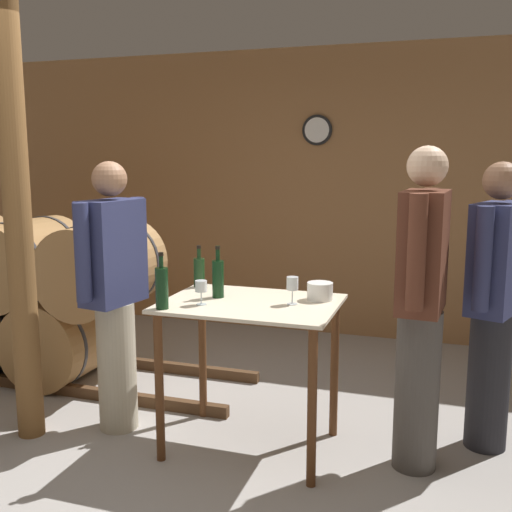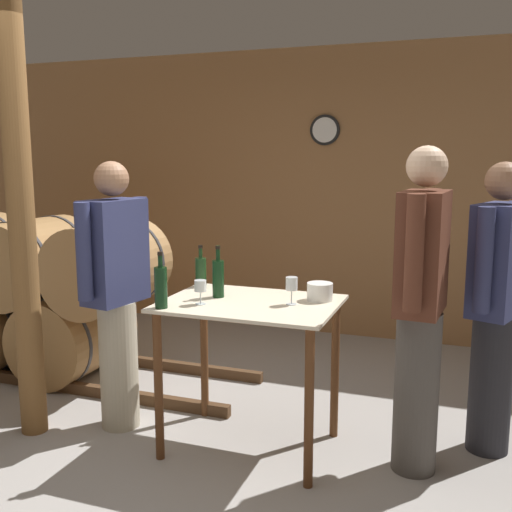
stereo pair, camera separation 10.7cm
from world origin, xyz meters
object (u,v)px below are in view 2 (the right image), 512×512
at_px(ice_bucket, 320,292).
at_px(wine_glass_near_left, 200,287).
at_px(wine_bottle_far_left, 201,271).
at_px(wine_glass_near_center, 292,285).
at_px(person_visitor_with_scarf, 116,290).
at_px(person_visitor_bearded, 420,304).
at_px(person_host, 496,303).
at_px(wine_bottle_center, 218,277).
at_px(wooden_post, 21,218).
at_px(wine_bottle_left, 161,286).

bearing_deg(ice_bucket, wine_glass_near_left, -152.36).
xyz_separation_m(wine_bottle_far_left, wine_glass_near_center, (0.68, -0.25, 0.01)).
bearing_deg(person_visitor_with_scarf, wine_bottle_far_left, 32.94).
distance_m(wine_bottle_far_left, wine_glass_near_left, 0.47).
bearing_deg(person_visitor_bearded, ice_bucket, 169.94).
bearing_deg(wine_bottle_far_left, person_host, 5.51).
distance_m(wine_bottle_far_left, wine_bottle_center, 0.32).
bearing_deg(person_visitor_bearded, person_host, 44.07).
height_order(ice_bucket, person_visitor_bearded, person_visitor_bearded).
relative_size(wooden_post, wine_glass_near_left, 19.49).
bearing_deg(person_visitor_bearded, wine_bottle_center, -178.88).
xyz_separation_m(wine_bottle_far_left, wine_bottle_center, (0.22, -0.23, 0.02)).
relative_size(person_host, person_visitor_with_scarf, 1.00).
distance_m(wine_glass_near_left, person_visitor_bearded, 1.20).
xyz_separation_m(wine_glass_near_center, person_visitor_bearded, (0.70, 0.05, -0.07)).
relative_size(wine_glass_near_center, person_visitor_bearded, 0.09).
distance_m(wine_glass_near_left, wine_glass_near_center, 0.51).
relative_size(wooden_post, person_visitor_bearded, 1.53).
height_order(wooden_post, person_visitor_with_scarf, wooden_post).
xyz_separation_m(wine_bottle_center, wine_glass_near_center, (0.46, -0.03, -0.00)).
xyz_separation_m(wine_bottle_far_left, person_visitor_bearded, (1.37, -0.21, -0.05)).
bearing_deg(wine_bottle_left, person_visitor_with_scarf, 149.23).
distance_m(wine_bottle_far_left, person_host, 1.77).
bearing_deg(wine_bottle_center, ice_bucket, 12.02).
height_order(wine_bottle_left, wine_glass_near_center, wine_bottle_left).
relative_size(wine_glass_near_left, person_host, 0.08).
bearing_deg(ice_bucket, wooden_post, -165.81).
bearing_deg(person_visitor_with_scarf, wine_bottle_center, 5.18).
height_order(wine_bottle_far_left, person_host, person_host).
height_order(wine_glass_near_left, person_visitor_bearded, person_visitor_bearded).
height_order(wine_glass_near_left, ice_bucket, wine_glass_near_left).
height_order(wooden_post, wine_bottle_center, wooden_post).
bearing_deg(wooden_post, wine_glass_near_center, 10.11).
relative_size(ice_bucket, person_visitor_bearded, 0.08).
distance_m(wine_bottle_center, wine_glass_near_center, 0.46).
height_order(wooden_post, person_host, wooden_post).
bearing_deg(wine_bottle_left, wine_bottle_center, 60.40).
bearing_deg(wine_bottle_far_left, person_visitor_bearded, -8.51).
height_order(wine_bottle_left, person_host, person_host).
xyz_separation_m(wine_bottle_far_left, wine_bottle_left, (0.03, -0.57, 0.02)).
relative_size(wine_bottle_far_left, wine_glass_near_center, 1.69).
bearing_deg(wine_glass_near_center, wine_glass_near_left, -160.83).
height_order(wooden_post, person_visitor_bearded, wooden_post).
bearing_deg(person_host, person_visitor_bearded, -135.93).
height_order(person_visitor_with_scarf, person_visitor_bearded, person_visitor_bearded).
xyz_separation_m(wine_bottle_center, wine_glass_near_left, (-0.03, -0.19, -0.02)).
distance_m(wine_bottle_center, wine_glass_near_left, 0.20).
distance_m(wine_glass_near_center, person_visitor_with_scarf, 1.13).
height_order(wine_bottle_far_left, wine_glass_near_left, wine_bottle_far_left).
height_order(wine_bottle_left, wine_glass_near_left, wine_bottle_left).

